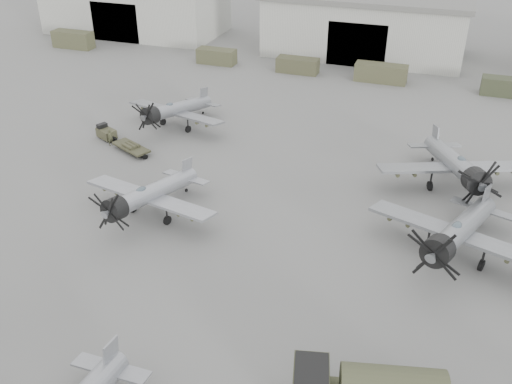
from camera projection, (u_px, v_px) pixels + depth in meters
ground at (181, 334)px, 34.58m from camera, size 220.00×220.00×0.00m
hangar_left at (136, 4)px, 93.80m from camera, size 29.00×14.80×8.70m
hangar_center at (366, 23)px, 82.87m from camera, size 29.00×14.80×8.70m
support_truck_0 at (73, 39)px, 86.88m from camera, size 6.31×2.20×2.53m
support_truck_2 at (217, 56)px, 80.17m from camera, size 5.43×2.20×2.08m
support_truck_3 at (298, 65)px, 76.78m from camera, size 5.62×2.20×2.01m
support_truck_4 at (381, 73)px, 73.50m from camera, size 6.64×2.20×2.30m
support_truck_5 at (510, 87)px, 69.07m from camera, size 6.59×2.20×2.16m
aircraft_mid_1 at (147, 195)px, 44.69m from camera, size 11.81×10.63×4.69m
aircraft_mid_2 at (458, 232)px, 39.78m from camera, size 13.16×11.85×5.27m
aircraft_far_0 at (173, 110)px, 60.01m from camera, size 11.69×10.52×4.65m
aircraft_far_1 at (457, 165)px, 48.49m from camera, size 13.09×11.83×5.31m
tug_trailer at (116, 139)px, 57.55m from camera, size 7.44×4.47×1.52m
ground_crew at (110, 137)px, 57.09m from camera, size 0.60×0.74×1.77m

